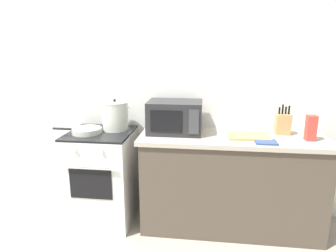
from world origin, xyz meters
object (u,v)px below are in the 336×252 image
object	(u,v)px
knife_block	(283,124)
pasta_box	(311,128)
stove	(102,177)
stock_pot	(115,116)
frying_pan	(86,131)
microwave	(175,117)
cutting_board	(248,136)
oven_mitt	(266,142)

from	to	relation	value
knife_block	pasta_box	size ratio (longest dim) A/B	1.27
knife_block	stove	bearing A→B (deg)	-175.28
stove	stock_pot	size ratio (longest dim) A/B	2.71
frying_pan	microwave	xyz separation A→B (m)	(0.82, 0.13, 0.12)
knife_block	cutting_board	bearing A→B (deg)	-156.54
frying_pan	oven_mitt	distance (m)	1.62
pasta_box	oven_mitt	bearing A→B (deg)	-161.59
stove	stock_pot	xyz separation A→B (m)	(0.13, 0.10, 0.60)
stock_pot	frying_pan	world-z (taller)	stock_pot
stove	cutting_board	xyz separation A→B (m)	(1.39, 0.00, 0.47)
frying_pan	knife_block	bearing A→B (deg)	6.14
knife_block	oven_mitt	world-z (taller)	knife_block
stove	cutting_board	distance (m)	1.46
frying_pan	stock_pot	bearing A→B (deg)	33.76
stock_pot	microwave	bearing A→B (deg)	-2.42
frying_pan	oven_mitt	xyz separation A→B (m)	(1.62, -0.10, -0.02)
stove	frying_pan	xyz separation A→B (m)	(-0.11, -0.05, 0.48)
oven_mitt	pasta_box	bearing A→B (deg)	18.41
pasta_box	oven_mitt	distance (m)	0.42
stock_pot	cutting_board	world-z (taller)	stock_pot
stock_pot	oven_mitt	bearing A→B (deg)	-10.76
pasta_box	frying_pan	bearing A→B (deg)	-179.27
microwave	oven_mitt	distance (m)	0.84
oven_mitt	knife_block	bearing A→B (deg)	56.40
cutting_board	knife_block	distance (m)	0.36
stove	microwave	bearing A→B (deg)	6.34
cutting_board	knife_block	world-z (taller)	knife_block
microwave	cutting_board	distance (m)	0.69
frying_pan	microwave	size ratio (longest dim) A/B	0.95
stock_pot	frying_pan	distance (m)	0.31
stock_pot	cutting_board	distance (m)	1.27
stock_pot	knife_block	size ratio (longest dim) A/B	1.22
stove	pasta_box	world-z (taller)	pasta_box
stock_pot	microwave	size ratio (longest dim) A/B	0.68
microwave	pasta_box	size ratio (longest dim) A/B	2.27
pasta_box	stock_pot	bearing A→B (deg)	175.72
pasta_box	microwave	bearing A→B (deg)	174.80
frying_pan	cutting_board	world-z (taller)	frying_pan
oven_mitt	stove	bearing A→B (deg)	173.99
cutting_board	frying_pan	bearing A→B (deg)	-177.87
stock_pot	microwave	world-z (taller)	stock_pot
microwave	frying_pan	bearing A→B (deg)	-170.77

